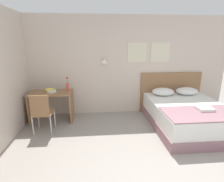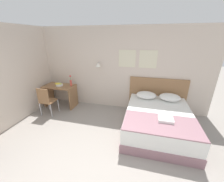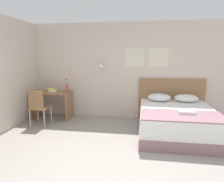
# 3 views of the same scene
# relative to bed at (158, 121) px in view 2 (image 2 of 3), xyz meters

# --- Properties ---
(ground_plane) EXTENTS (24.00, 24.00, 0.00)m
(ground_plane) POSITION_rel_bed_xyz_m (-1.36, -1.75, -0.29)
(ground_plane) COLOR gray
(wall_back) EXTENTS (5.85, 0.31, 2.65)m
(wall_back) POSITION_rel_bed_xyz_m (-1.35, 1.11, 1.04)
(wall_back) COLOR beige
(wall_back) RESTS_ON ground_plane
(bed) EXTENTS (1.63, 2.03, 0.58)m
(bed) POSITION_rel_bed_xyz_m (0.00, 0.00, 0.00)
(bed) COLOR gray
(bed) RESTS_ON ground_plane
(headboard) EXTENTS (1.75, 0.06, 1.14)m
(headboard) POSITION_rel_bed_xyz_m (0.00, 1.05, 0.28)
(headboard) COLOR #8E6642
(headboard) RESTS_ON ground_plane
(pillow_left) EXTENTS (0.59, 0.46, 0.19)m
(pillow_left) POSITION_rel_bed_xyz_m (-0.34, 0.74, 0.39)
(pillow_left) COLOR white
(pillow_left) RESTS_ON bed
(pillow_right) EXTENTS (0.59, 0.46, 0.19)m
(pillow_right) POSITION_rel_bed_xyz_m (0.34, 0.74, 0.39)
(pillow_right) COLOR white
(pillow_right) RESTS_ON bed
(throw_blanket) EXTENTS (1.58, 0.81, 0.02)m
(throw_blanket) POSITION_rel_bed_xyz_m (0.00, -0.59, 0.31)
(throw_blanket) COLOR gray
(throw_blanket) RESTS_ON bed
(folded_towel_near_foot) EXTENTS (0.32, 0.26, 0.06)m
(folded_towel_near_foot) POSITION_rel_bed_xyz_m (0.10, -0.45, 0.35)
(folded_towel_near_foot) COLOR white
(folded_towel_near_foot) RESTS_ON throw_blanket
(desk) EXTENTS (1.04, 0.59, 0.76)m
(desk) POSITION_rel_bed_xyz_m (-3.26, 0.66, 0.23)
(desk) COLOR #8E6642
(desk) RESTS_ON ground_plane
(desk_chair) EXTENTS (0.42, 0.42, 0.91)m
(desk_chair) POSITION_rel_bed_xyz_m (-3.31, -0.00, 0.24)
(desk_chair) COLOR #8E6642
(desk_chair) RESTS_ON ground_plane
(fruit_bowl) EXTENTS (0.26, 0.23, 0.11)m
(fruit_bowl) POSITION_rel_bed_xyz_m (-3.24, 0.64, 0.52)
(fruit_bowl) COLOR silver
(fruit_bowl) RESTS_ON desk
(flower_vase) EXTENTS (0.07, 0.07, 0.37)m
(flower_vase) POSITION_rel_bed_xyz_m (-2.85, 0.74, 0.61)
(flower_vase) COLOR #D14C42
(flower_vase) RESTS_ON desk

